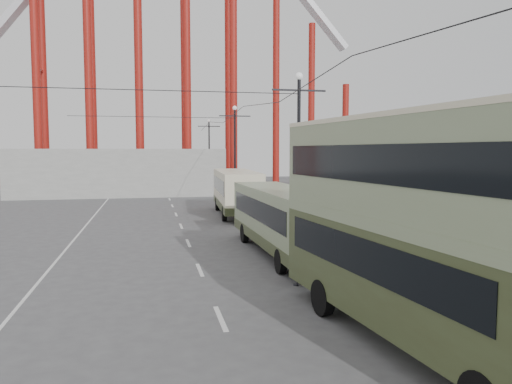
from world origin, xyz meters
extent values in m
plane|color=#4B4B4E|center=(0.00, 0.00, 0.00)|extent=(160.00, 160.00, 0.00)
cube|color=silver|center=(-1.00, 19.00, 0.01)|extent=(0.15, 82.00, 0.01)
cube|color=silver|center=(5.40, 20.00, 0.01)|extent=(0.12, 120.00, 0.01)
cube|color=silver|center=(-7.00, 20.00, 0.01)|extent=(0.12, 120.00, 0.01)
cylinder|color=black|center=(5.60, 18.00, 4.50)|extent=(0.20, 0.20, 9.00)
cylinder|color=black|center=(5.60, 18.00, 0.25)|extent=(0.44, 0.44, 0.50)
cube|color=black|center=(5.60, 18.00, 8.30)|extent=(3.20, 0.10, 0.10)
sphere|color=white|center=(5.60, 18.00, 9.10)|extent=(0.44, 0.44, 0.44)
cylinder|color=black|center=(5.60, 40.00, 4.50)|extent=(0.20, 0.20, 9.00)
cylinder|color=black|center=(5.60, 40.00, 0.25)|extent=(0.44, 0.44, 0.50)
cube|color=black|center=(5.60, 40.00, 8.30)|extent=(3.20, 0.10, 0.10)
sphere|color=white|center=(5.60, 40.00, 9.10)|extent=(0.44, 0.44, 0.44)
cylinder|color=black|center=(5.60, 62.00, 4.50)|extent=(0.20, 0.20, 9.00)
cylinder|color=black|center=(5.60, 62.00, 0.25)|extent=(0.44, 0.44, 0.50)
cube|color=black|center=(5.60, 62.00, 8.30)|extent=(3.20, 0.10, 0.10)
sphere|color=white|center=(5.60, 62.00, 9.10)|extent=(0.44, 0.44, 0.44)
cylinder|color=maroon|center=(-16.00, 55.00, 13.50)|extent=(1.00, 1.00, 27.00)
cylinder|color=maroon|center=(-16.00, 59.00, 13.50)|extent=(1.00, 1.00, 27.00)
cylinder|color=maroon|center=(-10.00, 55.00, 18.00)|extent=(1.00, 1.00, 36.00)
cylinder|color=maroon|center=(-10.00, 59.00, 18.00)|extent=(1.00, 1.00, 36.00)
cylinder|color=maroon|center=(-4.00, 55.00, 22.50)|extent=(1.00, 1.00, 45.00)
cylinder|color=maroon|center=(-4.00, 59.00, 22.50)|extent=(1.00, 1.00, 45.00)
cylinder|color=maroon|center=(14.00, 56.00, 15.00)|extent=(0.90, 0.90, 30.00)
cylinder|color=maroon|center=(19.00, 56.00, 11.00)|extent=(0.90, 0.90, 22.00)
cylinder|color=maroon|center=(24.00, 56.00, 7.00)|extent=(0.90, 0.90, 14.00)
cube|color=#B9B9BE|center=(19.00, 56.00, 24.00)|extent=(9.89, 2.00, 10.87)
cube|color=gray|center=(-6.00, 47.00, 2.50)|extent=(22.00, 10.00, 5.00)
cube|color=#373E21|center=(3.49, 0.81, 1.76)|extent=(3.76, 10.88, 2.35)
cube|color=black|center=(3.49, 0.81, 2.24)|extent=(3.57, 8.76, 0.96)
cube|color=gray|center=(3.49, 0.81, 3.09)|extent=(3.78, 10.88, 0.32)
cube|color=gray|center=(3.49, 0.81, 4.42)|extent=(3.76, 10.88, 2.35)
cube|color=black|center=(3.49, 0.81, 4.53)|extent=(3.73, 10.25, 0.91)
cube|color=beige|center=(3.49, 0.81, 5.66)|extent=(3.78, 10.88, 0.13)
cylinder|color=black|center=(1.98, 3.66, 0.53)|extent=(0.41, 1.09, 1.07)
cylinder|color=black|center=(4.38, 3.91, 0.53)|extent=(0.41, 1.09, 1.07)
cube|color=gray|center=(3.10, 12.39, 1.72)|extent=(2.67, 10.86, 2.36)
cube|color=black|center=(3.10, 12.39, 2.11)|extent=(2.69, 9.69, 0.93)
cube|color=#373E21|center=(3.10, 12.39, 0.79)|extent=(2.70, 10.86, 0.49)
cube|color=gray|center=(3.10, 12.39, 2.98)|extent=(2.69, 10.86, 0.16)
cylinder|color=black|center=(1.93, 15.42, 0.49)|extent=(0.29, 0.99, 0.98)
cylinder|color=black|center=(4.15, 15.46, 0.49)|extent=(0.29, 0.99, 0.98)
cylinder|color=black|center=(2.05, 8.93, 0.49)|extent=(0.29, 0.99, 0.98)
cylinder|color=black|center=(4.28, 8.97, 0.49)|extent=(0.29, 0.99, 0.98)
cube|color=beige|center=(3.44, 26.88, 1.86)|extent=(3.28, 10.76, 2.55)
cube|color=black|center=(3.44, 26.88, 2.28)|extent=(3.24, 9.49, 1.01)
cube|color=#373E21|center=(3.44, 26.88, 0.85)|extent=(3.31, 10.76, 0.53)
cube|color=beige|center=(3.44, 26.88, 3.22)|extent=(3.30, 10.76, 0.17)
cylinder|color=black|center=(2.41, 29.71, 0.53)|extent=(0.36, 1.08, 1.06)
cylinder|color=black|center=(4.81, 29.56, 0.53)|extent=(0.36, 1.08, 1.06)
cylinder|color=black|center=(2.06, 23.77, 0.53)|extent=(0.36, 1.08, 1.06)
cylinder|color=black|center=(4.45, 23.63, 0.53)|extent=(0.36, 1.08, 1.06)
imported|color=black|center=(2.28, 6.99, 0.98)|extent=(0.85, 0.82, 1.97)
camera|label=1|loc=(-2.95, -9.94, 4.84)|focal=35.00mm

